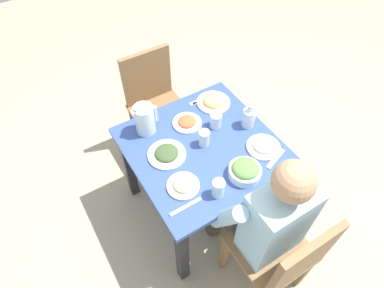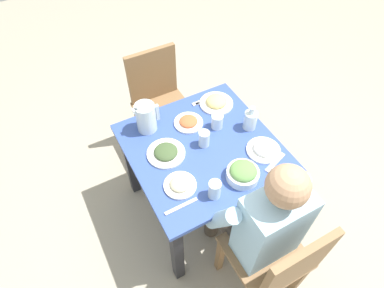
{
  "view_description": "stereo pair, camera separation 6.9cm",
  "coord_description": "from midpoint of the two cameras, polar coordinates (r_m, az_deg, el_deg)",
  "views": [
    {
      "loc": [
        -0.69,
        -1.0,
        2.2
      ],
      "look_at": [
        -0.04,
        0.05,
        0.69
      ],
      "focal_mm": 30.64,
      "sensor_mm": 36.0,
      "label": 1
    },
    {
      "loc": [
        -0.63,
        -1.04,
        2.2
      ],
      "look_at": [
        -0.04,
        0.05,
        0.69
      ],
      "focal_mm": 30.64,
      "sensor_mm": 36.0,
      "label": 2
    }
  ],
  "objects": [
    {
      "name": "salad_bowl",
      "position": [
        1.79,
        8.14,
        -4.62
      ],
      "size": [
        0.18,
        0.18,
        0.09
      ],
      "color": "white",
      "rests_on": "dining_table"
    },
    {
      "name": "oil_carafe",
      "position": [
        2.03,
        8.83,
        4.43
      ],
      "size": [
        0.08,
        0.08,
        0.16
      ],
      "color": "silver",
      "rests_on": "dining_table"
    },
    {
      "name": "diner_near",
      "position": [
        1.8,
        11.04,
        -11.91
      ],
      "size": [
        0.48,
        0.53,
        1.16
      ],
      "color": "#9EC6E0",
      "rests_on": "ground_plane"
    },
    {
      "name": "water_glass_near_left",
      "position": [
        1.7,
        3.44,
        -7.73
      ],
      "size": [
        0.07,
        0.07,
        0.11
      ],
      "primitive_type": "cylinder",
      "color": "silver",
      "rests_on": "dining_table"
    },
    {
      "name": "plate_rice_curry",
      "position": [
        2.04,
        -1.83,
        3.79
      ],
      "size": [
        0.18,
        0.18,
        0.04
      ],
      "color": "white",
      "rests_on": "dining_table"
    },
    {
      "name": "chair_far",
      "position": [
        2.53,
        -7.26,
        7.47
      ],
      "size": [
        0.4,
        0.4,
        0.86
      ],
      "color": "olive",
      "rests_on": "ground_plane"
    },
    {
      "name": "water_pitcher",
      "position": [
        1.97,
        -9.22,
        4.26
      ],
      "size": [
        0.16,
        0.12,
        0.19
      ],
      "color": "silver",
      "rests_on": "dining_table"
    },
    {
      "name": "plate_beans",
      "position": [
        1.76,
        -2.68,
        -7.18
      ],
      "size": [
        0.18,
        0.18,
        0.04
      ],
      "color": "white",
      "rests_on": "dining_table"
    },
    {
      "name": "chair_near",
      "position": [
        1.88,
        14.39,
        -18.51
      ],
      "size": [
        0.4,
        0.4,
        0.86
      ],
      "color": "olive",
      "rests_on": "ground_plane"
    },
    {
      "name": "fork_far",
      "position": [
        2.2,
        0.58,
        7.64
      ],
      "size": [
        0.17,
        0.03,
        0.01
      ],
      "primitive_type": "cube",
      "rotation": [
        0.0,
        0.0,
        0.04
      ],
      "color": "silver",
      "rests_on": "dining_table"
    },
    {
      "name": "knife_near",
      "position": [
        1.7,
        -2.27,
        -10.9
      ],
      "size": [
        0.19,
        0.02,
        0.01
      ],
      "primitive_type": "cube",
      "rotation": [
        0.0,
        0.0,
        0.01
      ],
      "color": "silver",
      "rests_on": "dining_table"
    },
    {
      "name": "plate_dolmas",
      "position": [
        1.89,
        -5.46,
        -1.69
      ],
      "size": [
        0.22,
        0.22,
        0.04
      ],
      "color": "white",
      "rests_on": "dining_table"
    },
    {
      "name": "water_glass_far_left",
      "position": [
        2.01,
        3.19,
        4.11
      ],
      "size": [
        0.07,
        0.07,
        0.09
      ],
      "primitive_type": "cylinder",
      "color": "silver",
      "rests_on": "dining_table"
    },
    {
      "name": "fork_near",
      "position": [
        1.92,
        13.37,
        -2.53
      ],
      "size": [
        0.17,
        0.08,
        0.01
      ],
      "primitive_type": "cube",
      "rotation": [
        0.0,
        0.0,
        0.33
      ],
      "color": "silver",
      "rests_on": "dining_table"
    },
    {
      "name": "ground_plane",
      "position": [
        2.52,
        0.71,
        -10.51
      ],
      "size": [
        8.0,
        8.0,
        0.0
      ],
      "primitive_type": "plane",
      "color": "#9E937F"
    },
    {
      "name": "plate_yoghurt",
      "position": [
        1.95,
        11.38,
        -0.35
      ],
      "size": [
        0.2,
        0.2,
        0.05
      ],
      "color": "white",
      "rests_on": "dining_table"
    },
    {
      "name": "knife_far",
      "position": [
        2.19,
        1.57,
        7.48
      ],
      "size": [
        0.18,
        0.06,
        0.01
      ],
      "primitive_type": "cube",
      "rotation": [
        0.0,
        0.0,
        -0.23
      ],
      "color": "silver",
      "rests_on": "dining_table"
    },
    {
      "name": "water_glass_far_right",
      "position": [
        1.9,
        1.08,
        1.02
      ],
      "size": [
        0.07,
        0.07,
        0.1
      ],
      "primitive_type": "cylinder",
      "color": "silver",
      "rests_on": "dining_table"
    },
    {
      "name": "dining_table",
      "position": [
        2.03,
        0.87,
        -2.59
      ],
      "size": [
        0.85,
        0.85,
        0.7
      ],
      "color": "#334C99",
      "rests_on": "ground_plane"
    },
    {
      "name": "plate_fries",
      "position": [
        2.17,
        2.85,
        7.44
      ],
      "size": [
        0.22,
        0.22,
        0.06
      ],
      "color": "white",
      "rests_on": "dining_table"
    }
  ]
}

